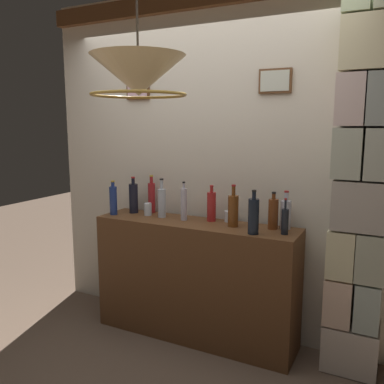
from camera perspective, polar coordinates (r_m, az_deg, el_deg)
The scene contains 17 objects.
panelled_rear_partition at distance 3.40m, azimuth 2.49°, elevation 5.20°, with size 3.03×0.15×2.79m.
stone_pillar at distance 2.96m, azimuth 22.65°, elevation 1.53°, with size 0.37×0.36×2.72m.
bar_shelf_unit at distance 3.38m, azimuth 0.39°, elevation -12.17°, with size 1.65×0.40×0.96m, color brown.
liquor_bottle_gin at distance 2.94m, azimuth 12.83°, elevation -3.97°, with size 0.05×0.05×0.26m.
liquor_bottle_bourbon at distance 3.54m, azimuth -10.92°, elevation -1.09°, with size 0.06×0.06×0.29m.
liquor_bottle_rum at distance 3.06m, azimuth 11.26°, elevation -2.96°, with size 0.07×0.07×0.28m.
liquor_bottle_amaro at distance 3.09m, azimuth 12.94°, elevation -3.00°, with size 0.08×0.08×0.29m.
liquor_bottle_brandy at distance 3.09m, azimuth 5.77°, elevation -2.54°, with size 0.08×0.08×0.32m.
liquor_bottle_whiskey at distance 2.90m, azimuth 8.58°, elevation -3.30°, with size 0.08×0.08×0.31m.
liquor_bottle_scotch at distance 3.58m, azimuth -8.16°, elevation -0.79°, with size 0.08×0.08×0.32m.
liquor_bottle_vermouth at distance 3.25m, azimuth 2.73°, elevation -1.99°, with size 0.07×0.07×0.29m.
liquor_bottle_port at distance 3.58m, azimuth -5.65°, elevation -0.67°, with size 0.06×0.06×0.33m.
liquor_bottle_sherry at distance 3.39m, azimuth -4.23°, elevation -1.40°, with size 0.07×0.07×0.32m.
liquor_bottle_rye at distance 3.28m, azimuth -1.14°, elevation -1.65°, with size 0.05×0.05×0.31m.
glass_tumbler_rocks at distance 3.48m, azimuth -6.18°, elevation -2.40°, with size 0.06×0.06×0.10m.
glass_tumbler_highball at distance 3.26m, azimuth 5.20°, elevation -3.39°, with size 0.07×0.07×0.09m.
pendant_lamp at distance 2.28m, azimuth -7.49°, elevation 15.65°, with size 0.52×0.52×0.63m.
Camera 1 is at (1.40, -1.99, 1.73)m, focal length 38.23 mm.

